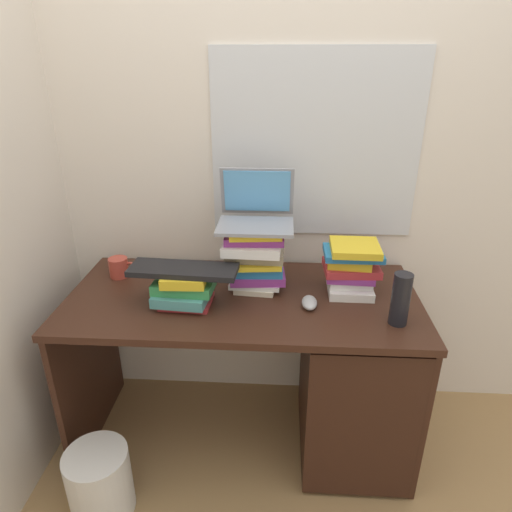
% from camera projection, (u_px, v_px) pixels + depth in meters
% --- Properties ---
extents(ground_plane, '(6.00, 6.00, 0.00)m').
position_uv_depth(ground_plane, '(245.00, 433.00, 2.17)').
color(ground_plane, '#9E7A4C').
extents(wall_back, '(6.00, 0.06, 2.60)m').
position_uv_depth(wall_back, '(250.00, 147.00, 1.99)').
color(wall_back, silver).
rests_on(wall_back, ground).
extents(wall_left, '(0.05, 6.00, 2.60)m').
position_uv_depth(wall_left, '(6.00, 163.00, 1.69)').
color(wall_left, beige).
rests_on(wall_left, ground).
extents(desk, '(1.45, 0.68, 0.76)m').
position_uv_depth(desk, '(328.00, 370.00, 1.96)').
color(desk, '#381E14').
rests_on(desk, ground).
extents(book_stack_tall, '(0.26, 0.20, 0.28)m').
position_uv_depth(book_stack_tall, '(255.00, 258.00, 1.86)').
color(book_stack_tall, beige).
rests_on(book_stack_tall, desk).
extents(book_stack_keyboard_riser, '(0.24, 0.19, 0.14)m').
position_uv_depth(book_stack_keyboard_riser, '(184.00, 289.00, 1.77)').
color(book_stack_keyboard_riser, '#B22D33').
rests_on(book_stack_keyboard_riser, desk).
extents(book_stack_side, '(0.23, 0.19, 0.22)m').
position_uv_depth(book_stack_side, '(351.00, 268.00, 1.85)').
color(book_stack_side, white).
rests_on(book_stack_side, desk).
extents(laptop, '(0.30, 0.26, 0.22)m').
position_uv_depth(laptop, '(256.00, 211.00, 1.83)').
color(laptop, gray).
rests_on(laptop, book_stack_tall).
extents(keyboard, '(0.43, 0.17, 0.02)m').
position_uv_depth(keyboard, '(183.00, 270.00, 1.74)').
color(keyboard, black).
rests_on(keyboard, book_stack_keyboard_riser).
extents(computer_mouse, '(0.06, 0.10, 0.04)m').
position_uv_depth(computer_mouse, '(309.00, 303.00, 1.77)').
color(computer_mouse, '#A5A8AD').
rests_on(computer_mouse, desk).
extents(mug, '(0.12, 0.08, 0.09)m').
position_uv_depth(mug, '(119.00, 267.00, 2.01)').
color(mug, '#B23F33').
rests_on(mug, desk).
extents(water_bottle, '(0.07, 0.07, 0.20)m').
position_uv_depth(water_bottle, '(401.00, 299.00, 1.63)').
color(water_bottle, black).
rests_on(water_bottle, desk).
extents(wastebasket, '(0.25, 0.25, 0.29)m').
position_uv_depth(wastebasket, '(100.00, 482.00, 1.76)').
color(wastebasket, silver).
rests_on(wastebasket, ground).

